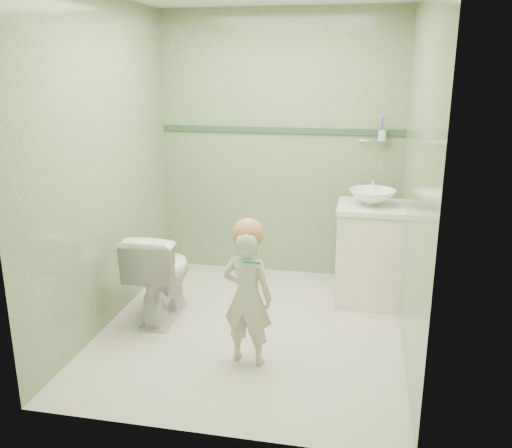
# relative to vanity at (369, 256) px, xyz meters

# --- Properties ---
(ground) EXTENTS (2.50, 2.50, 0.00)m
(ground) POSITION_rel_vanity_xyz_m (-0.84, -0.70, -0.40)
(ground) COLOR beige
(ground) RESTS_ON ground
(room_shell) EXTENTS (2.50, 2.54, 2.40)m
(room_shell) POSITION_rel_vanity_xyz_m (-0.84, -0.70, 0.80)
(room_shell) COLOR gray
(room_shell) RESTS_ON ground
(trim_stripe) EXTENTS (2.20, 0.02, 0.05)m
(trim_stripe) POSITION_rel_vanity_xyz_m (-0.84, 0.54, 0.95)
(trim_stripe) COLOR #2F5338
(trim_stripe) RESTS_ON room_shell
(vanity) EXTENTS (0.52, 0.50, 0.80)m
(vanity) POSITION_rel_vanity_xyz_m (0.00, 0.00, 0.00)
(vanity) COLOR silver
(vanity) RESTS_ON ground
(counter) EXTENTS (0.54, 0.52, 0.04)m
(counter) POSITION_rel_vanity_xyz_m (0.00, 0.00, 0.41)
(counter) COLOR white
(counter) RESTS_ON vanity
(basin) EXTENTS (0.37, 0.37, 0.13)m
(basin) POSITION_rel_vanity_xyz_m (0.00, 0.00, 0.49)
(basin) COLOR white
(basin) RESTS_ON counter
(faucet) EXTENTS (0.03, 0.13, 0.18)m
(faucet) POSITION_rel_vanity_xyz_m (0.00, 0.19, 0.57)
(faucet) COLOR silver
(faucet) RESTS_ON counter
(cup_holder) EXTENTS (0.26, 0.07, 0.21)m
(cup_holder) POSITION_rel_vanity_xyz_m (0.05, 0.48, 0.93)
(cup_holder) COLOR silver
(cup_holder) RESTS_ON room_shell
(toilet) EXTENTS (0.43, 0.72, 0.71)m
(toilet) POSITION_rel_vanity_xyz_m (-1.58, -0.62, -0.04)
(toilet) COLOR white
(toilet) RESTS_ON ground
(toddler) EXTENTS (0.37, 0.27, 0.92)m
(toddler) POSITION_rel_vanity_xyz_m (-0.77, -1.16, 0.06)
(toddler) COLOR beige
(toddler) RESTS_ON ground
(hair_cap) EXTENTS (0.20, 0.20, 0.20)m
(hair_cap) POSITION_rel_vanity_xyz_m (-0.77, -1.14, 0.48)
(hair_cap) COLOR tan
(hair_cap) RESTS_ON toddler
(teal_toothbrush) EXTENTS (0.11, 0.14, 0.08)m
(teal_toothbrush) POSITION_rel_vanity_xyz_m (-0.72, -1.30, 0.36)
(teal_toothbrush) COLOR #0C8468
(teal_toothbrush) RESTS_ON toddler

